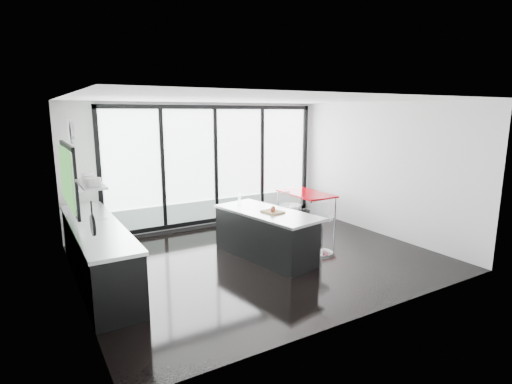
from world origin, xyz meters
TOP-DOWN VIEW (x-y plane):
  - floor at (0.00, 0.00)m, footprint 6.00×5.00m
  - ceiling at (0.00, 0.00)m, footprint 6.00×5.00m
  - wall_back at (0.27, 2.47)m, footprint 6.00×0.09m
  - wall_front at (0.00, -2.50)m, footprint 6.00×0.00m
  - wall_left at (-2.97, 0.27)m, footprint 0.26×5.00m
  - wall_right at (3.00, 0.00)m, footprint 0.00×5.00m
  - counter_cabinets at (-2.67, 0.40)m, footprint 0.69×3.24m
  - island at (0.10, -0.01)m, footprint 1.23×2.19m
  - bar_stool_near at (1.09, -0.41)m, footprint 0.56×0.56m
  - bar_stool_far at (0.98, 0.44)m, footprint 0.61×0.61m
  - red_table at (2.11, 1.38)m, footprint 0.80×1.39m

SIDE VIEW (x-z plane):
  - floor at x=0.00m, z-range 0.00..0.00m
  - bar_stool_near at x=1.09m, z-range 0.00..0.72m
  - red_table at x=2.11m, z-range 0.00..0.74m
  - bar_stool_far at x=0.98m, z-range 0.00..0.78m
  - island at x=0.10m, z-range -0.12..0.98m
  - counter_cabinets at x=-2.67m, z-range -0.22..1.14m
  - wall_back at x=0.27m, z-range -0.13..2.67m
  - wall_front at x=0.00m, z-range 0.00..2.80m
  - wall_right at x=3.00m, z-range 0.00..2.80m
  - wall_left at x=-2.97m, z-range 0.16..2.96m
  - ceiling at x=0.00m, z-range 2.80..2.80m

